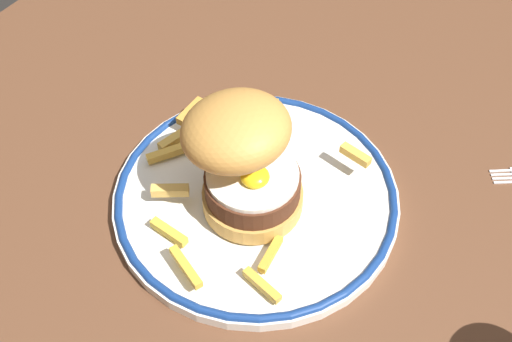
# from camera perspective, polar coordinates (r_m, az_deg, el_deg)

# --- Properties ---
(ground_plane) EXTENTS (1.33, 0.94, 0.04)m
(ground_plane) POSITION_cam_1_polar(r_m,az_deg,el_deg) (0.64, 3.03, -2.96)
(ground_plane) COLOR brown
(dinner_plate) EXTENTS (0.28, 0.28, 0.02)m
(dinner_plate) POSITION_cam_1_polar(r_m,az_deg,el_deg) (0.61, 0.00, -2.28)
(dinner_plate) COLOR white
(dinner_plate) RESTS_ON ground_plane
(burger) EXTENTS (0.10, 0.12, 0.12)m
(burger) POSITION_cam_1_polar(r_m,az_deg,el_deg) (0.55, -1.15, 1.26)
(burger) COLOR gold
(burger) RESTS_ON dinner_plate
(fries_pile) EXTENTS (0.24, 0.20, 0.03)m
(fries_pile) POSITION_cam_1_polar(r_m,az_deg,el_deg) (0.60, -3.37, -0.35)
(fries_pile) COLOR gold
(fries_pile) RESTS_ON dinner_plate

